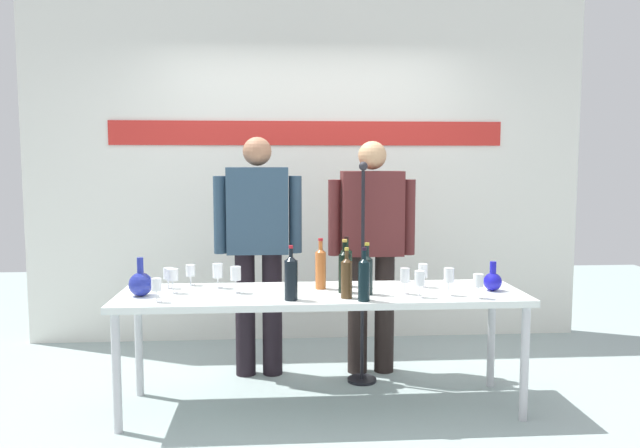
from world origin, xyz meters
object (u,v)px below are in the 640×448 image
Objects in this scene: wine_bottle_5 at (346,265)px; wine_glass_left_1 at (236,274)px; wine_glass_left_2 at (218,271)px; wine_glass_left_0 at (156,285)px; microphone_stand at (362,310)px; wine_bottle_3 at (291,277)px; decanter_blue_left at (141,283)px; presenter_left at (258,240)px; decanter_blue_right at (493,281)px; wine_glass_right_1 at (478,281)px; wine_glass_right_3 at (405,276)px; wine_bottle_2 at (364,278)px; wine_glass_left_5 at (173,275)px; wine_glass_left_4 at (168,274)px; wine_bottle_6 at (320,267)px; wine_glass_right_0 at (420,279)px; wine_glass_left_3 at (190,271)px; presenter_right at (372,241)px; wine_bottle_1 at (367,273)px; wine_bottle_4 at (344,270)px; display_table at (322,301)px; wine_glass_right_2 at (449,276)px; wine_bottle_0 at (347,277)px; wine_glass_right_4 at (423,271)px.

wine_bottle_5 is 1.98× the size of wine_glass_left_1.
wine_bottle_5 is 0.81m from wine_glass_left_2.
wine_glass_left_0 is at bearing -161.88° from wine_bottle_5.
wine_glass_left_1 is 0.11× the size of microphone_stand.
wine_bottle_3 is at bearing -128.12° from microphone_stand.
decanter_blue_left is 0.96m from presenter_left.
wine_glass_left_2 is at bearing 140.26° from wine_bottle_3.
microphone_stand is (-0.74, 0.47, -0.28)m from decanter_blue_right.
wine_bottle_5 reaches higher than wine_glass_right_1.
microphone_stand is at bearing 108.88° from wine_glass_right_3.
wine_bottle_2 is 1.16m from wine_glass_left_5.
wine_glass_left_0 is 0.87× the size of wine_glass_right_3.
wine_glass_left_4 is at bearing 109.36° from wine_glass_left_5.
wine_glass_left_4 is 0.16m from wine_glass_left_5.
wine_bottle_6 reaches higher than wine_glass_right_0.
wine_glass_right_0 is 0.75m from microphone_stand.
wine_bottle_3 is (0.88, -0.17, 0.06)m from decanter_blue_left.
decanter_blue_left is 1.48× the size of wine_glass_left_2.
wine_glass_left_3 is (-0.99, 0.11, -0.04)m from wine_bottle_5.
wine_bottle_3 reaches higher than wine_bottle_2.
presenter_right reaches higher than wine_glass_left_3.
wine_glass_left_4 is at bearing 59.94° from decanter_blue_left.
wine_bottle_3 is at bearing -121.87° from wine_bottle_6.
wine_bottle_2 is 0.96m from wine_glass_left_2.
wine_glass_left_2 is 1.04× the size of wine_glass_left_5.
wine_glass_right_3 is at bearing 159.53° from wine_glass_right_1.
wine_glass_right_1 is at bearing -14.19° from wine_bottle_1.
wine_glass_left_2 is at bearing 164.47° from wine_bottle_1.
microphone_stand is (0.05, 0.52, -0.35)m from wine_bottle_1.
wine_bottle_4 is 2.06× the size of wine_glass_right_0.
display_table is at bearing 1.98° from decanter_blue_left.
wine_glass_right_3 is at bearing 167.29° from wine_glass_right_2.
wine_glass_right_2 is at bearing 2.62° from wine_bottle_0.
decanter_blue_left is 1.21m from wine_bottle_4.
display_table is 0.91m from wine_glass_left_5.
wine_glass_left_4 is (-0.43, 0.17, -0.02)m from wine_glass_left_1.
wine_bottle_5 is (1.24, 0.19, 0.06)m from decanter_blue_left.
decanter_blue_left is 0.71× the size of wine_bottle_4.
wine_glass_right_0 is at bearing -27.69° from wine_bottle_6.
wine_glass_left_3 is (0.13, 0.48, -0.00)m from wine_glass_left_0.
presenter_right is at bearing 31.88° from wine_glass_left_0.
microphone_stand reaches higher than wine_glass_right_4.
wine_bottle_2 is (-0.18, -0.89, -0.09)m from presenter_right.
wine_glass_right_1 is at bearing -14.99° from wine_glass_left_2.
wine_bottle_0 is at bearing -108.48° from presenter_right.
wine_bottle_6 is at bearing 90.72° from display_table.
wine_bottle_3 is 0.75m from wine_glass_left_5.
decanter_blue_right reaches higher than wine_glass_left_0.
wine_bottle_2 is at bearing -7.37° from wine_bottle_3.
wine_glass_left_5 is (-1.03, 0.21, -0.02)m from wine_bottle_0.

